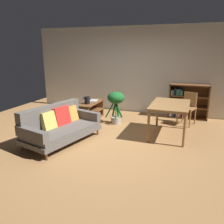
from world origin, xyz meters
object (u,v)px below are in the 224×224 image
(open_laptop, at_px, (91,100))
(desk_speaker, at_px, (87,100))
(potted_floor_plant, at_px, (116,102))
(media_console, at_px, (90,111))
(dining_chair_near, at_px, (188,106))
(fabric_couch, at_px, (59,125))
(dining_table, at_px, (170,107))
(bookshelf, at_px, (185,102))

(open_laptop, distance_m, desk_speaker, 0.42)
(open_laptop, bearing_deg, potted_floor_plant, -17.69)
(open_laptop, bearing_deg, media_console, -72.14)
(dining_chair_near, bearing_deg, fabric_couch, -139.49)
(dining_table, bearing_deg, open_laptop, 163.68)
(media_console, relative_size, bookshelf, 0.94)
(fabric_couch, xyz_separation_m, potted_floor_plant, (0.77, 1.62, 0.24))
(fabric_couch, xyz_separation_m, desk_speaker, (-0.03, 1.49, 0.25))
(fabric_couch, bearing_deg, media_console, 91.25)
(bookshelf, bearing_deg, fabric_couch, -131.22)
(media_console, distance_m, dining_chair_near, 2.73)
(desk_speaker, distance_m, bookshelf, 2.91)
(media_console, height_order, dining_table, dining_table)
(bookshelf, bearing_deg, open_laptop, -159.46)
(fabric_couch, xyz_separation_m, open_laptop, (-0.10, 1.90, 0.17))
(dining_chair_near, height_order, bookshelf, bookshelf)
(potted_floor_plant, bearing_deg, dining_table, -15.51)
(potted_floor_plant, relative_size, dining_chair_near, 1.03)
(open_laptop, relative_size, desk_speaker, 2.22)
(fabric_couch, relative_size, potted_floor_plant, 2.10)
(desk_speaker, relative_size, dining_chair_near, 0.24)
(open_laptop, distance_m, potted_floor_plant, 0.92)
(open_laptop, xyz_separation_m, dining_table, (2.36, -0.69, 0.14))
(open_laptop, distance_m, bookshelf, 2.81)
(open_laptop, bearing_deg, desk_speaker, -79.80)
(dining_chair_near, bearing_deg, potted_floor_plant, -161.31)
(dining_table, xyz_separation_m, bookshelf, (0.27, 1.67, -0.20))
(media_console, distance_m, desk_speaker, 0.42)
(desk_speaker, bearing_deg, open_laptop, 100.20)
(open_laptop, relative_size, potted_floor_plant, 0.51)
(fabric_couch, bearing_deg, desk_speaker, 91.13)
(media_console, bearing_deg, open_laptop, 107.86)
(dining_table, bearing_deg, potted_floor_plant, 164.49)
(dining_table, bearing_deg, media_console, 168.05)
(media_console, height_order, open_laptop, open_laptop)
(dining_chair_near, xyz_separation_m, bookshelf, (-0.11, 0.63, -0.01))
(open_laptop, bearing_deg, bookshelf, 20.54)
(fabric_couch, xyz_separation_m, dining_table, (2.25, 1.21, 0.32))
(desk_speaker, bearing_deg, potted_floor_plant, 9.30)
(open_laptop, relative_size, dining_chair_near, 0.52)
(dining_chair_near, relative_size, bookshelf, 0.77)
(media_console, xyz_separation_m, potted_floor_plant, (0.81, -0.07, 0.36))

